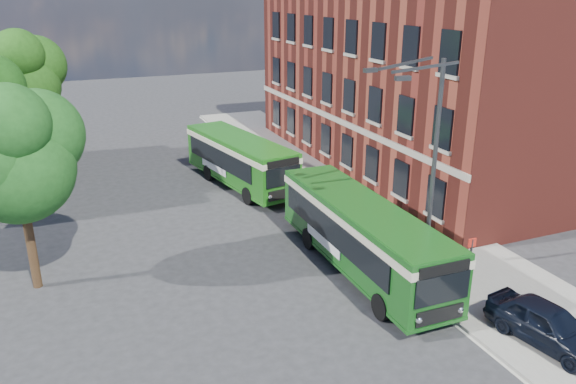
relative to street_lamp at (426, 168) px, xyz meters
name	(u,v)px	position (x,y,z in m)	size (l,w,h in m)	color
ground	(293,276)	(-4.84, 2.00, -4.79)	(120.00, 120.00, 0.00)	#2C2C2E
pavement	(349,192)	(2.16, 10.00, -4.72)	(6.00, 48.00, 0.15)	gray
kerb_line	(302,201)	(-0.89, 10.00, -4.79)	(0.12, 48.00, 0.01)	beige
brick_office	(419,61)	(9.16, 14.00, 2.18)	(12.10, 26.00, 14.20)	maroon
street_lamp	(426,168)	(0.00, 0.00, 0.00)	(2.96, 2.38, 9.00)	#333537
bus_stop_sign	(470,263)	(0.76, -2.20, -3.28)	(0.35, 0.08, 2.52)	#333537
bus_front	(361,230)	(-1.95, 1.44, -2.96)	(2.68, 11.24, 3.02)	#144D16
bus_rear	(240,157)	(-3.33, 13.84, -2.96)	(4.33, 10.07, 3.02)	#1D6417
parked_car	(548,324)	(1.09, -5.84, -3.92)	(1.69, 4.21, 1.43)	black
pedestrian_a	(429,254)	(0.37, -0.19, -3.73)	(0.66, 0.44, 1.82)	black
pedestrian_b	(416,254)	(-0.14, -0.01, -3.73)	(0.89, 0.69, 1.82)	black
tree_left	(17,152)	(-14.74, 5.08, 0.90)	(4.96, 4.72, 8.38)	#382614
tree_right	(23,75)	(-14.94, 22.76, 1.43)	(5.43, 5.16, 9.16)	#382614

